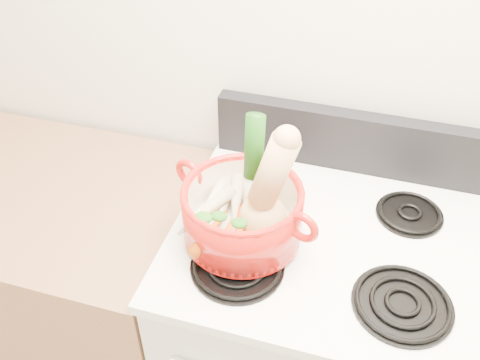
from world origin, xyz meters
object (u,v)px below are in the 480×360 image
(leek, at_px, (253,169))
(squash, at_px, (264,186))
(dutch_oven, at_px, (242,213))
(stove_body, at_px, (311,347))

(leek, bearing_deg, squash, -51.49)
(dutch_oven, bearing_deg, stove_body, 37.03)
(squash, bearing_deg, stove_body, 15.39)
(stove_body, height_order, squash, squash)
(dutch_oven, bearing_deg, squash, 19.21)
(stove_body, xyz_separation_m, leek, (-0.19, -0.02, 0.69))
(squash, distance_m, leek, 0.06)
(dutch_oven, relative_size, leek, 0.97)
(dutch_oven, distance_m, leek, 0.12)
(squash, height_order, leek, leek)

